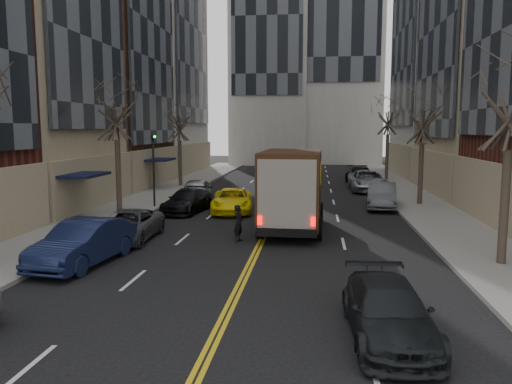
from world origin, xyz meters
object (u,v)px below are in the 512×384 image
(ups_truck, at_px, (292,191))
(taxi, at_px, (232,201))
(observer_sedan, at_px, (388,311))
(pedestrian, at_px, (239,223))

(ups_truck, relative_size, taxi, 1.44)
(observer_sedan, bearing_deg, ups_truck, 100.21)
(taxi, bearing_deg, pedestrian, -85.73)
(observer_sedan, distance_m, pedestrian, 10.73)
(observer_sedan, xyz_separation_m, taxi, (-6.49, 16.90, 0.03))
(ups_truck, bearing_deg, taxi, 128.72)
(observer_sedan, bearing_deg, taxi, 108.18)
(observer_sedan, height_order, pedestrian, pedestrian)
(ups_truck, distance_m, pedestrian, 3.52)
(taxi, height_order, pedestrian, pedestrian)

